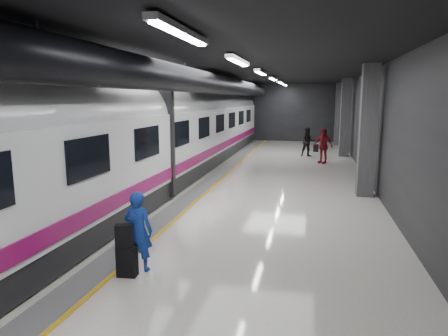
# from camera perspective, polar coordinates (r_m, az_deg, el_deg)

# --- Properties ---
(ground) EXTENTS (40.00, 40.00, 0.00)m
(ground) POSITION_cam_1_polar(r_m,az_deg,el_deg) (13.08, 0.16, -4.94)
(ground) COLOR silver
(ground) RESTS_ON ground
(platform_hall) EXTENTS (10.02, 40.02, 4.51)m
(platform_hall) POSITION_cam_1_polar(r_m,az_deg,el_deg) (13.64, -0.16, 10.68)
(platform_hall) COLOR black
(platform_hall) RESTS_ON ground
(train) EXTENTS (3.05, 38.00, 4.05)m
(train) POSITION_cam_1_polar(r_m,az_deg,el_deg) (13.77, -13.20, 4.30)
(train) COLOR black
(train) RESTS_ON ground
(traveler_main) EXTENTS (0.59, 0.40, 1.60)m
(traveler_main) POSITION_cam_1_polar(r_m,az_deg,el_deg) (8.05, -12.15, -8.79)
(traveler_main) COLOR blue
(traveler_main) RESTS_ON ground
(suitcase_main) EXTENTS (0.38, 0.26, 0.60)m
(suitcase_main) POSITION_cam_1_polar(r_m,az_deg,el_deg) (8.00, -13.67, -12.79)
(suitcase_main) COLOR black
(suitcase_main) RESTS_ON ground
(shoulder_bag) EXTENTS (0.36, 0.27, 0.43)m
(shoulder_bag) POSITION_cam_1_polar(r_m,az_deg,el_deg) (7.80, -14.07, -9.36)
(shoulder_bag) COLOR black
(shoulder_bag) RESTS_ON suitcase_main
(traveler_far_a) EXTENTS (0.97, 0.84, 1.72)m
(traveler_far_a) POSITION_cam_1_polar(r_m,az_deg,el_deg) (23.87, 11.91, 3.68)
(traveler_far_a) COLOR black
(traveler_far_a) RESTS_ON ground
(traveler_far_b) EXTENTS (1.15, 0.96, 1.84)m
(traveler_far_b) POSITION_cam_1_polar(r_m,az_deg,el_deg) (21.50, 13.97, 3.10)
(traveler_far_b) COLOR maroon
(traveler_far_b) RESTS_ON ground
(suitcase_far) EXTENTS (0.33, 0.23, 0.47)m
(suitcase_far) POSITION_cam_1_polar(r_m,az_deg,el_deg) (26.18, 12.99, 2.79)
(suitcase_far) COLOR black
(suitcase_far) RESTS_ON ground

